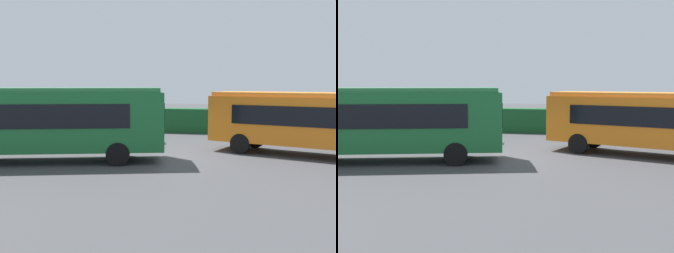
# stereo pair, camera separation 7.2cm
# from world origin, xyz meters

# --- Properties ---
(ground_plane) EXTENTS (99.35, 99.35, 0.00)m
(ground_plane) POSITION_xyz_m (0.00, 0.00, 0.00)
(ground_plane) COLOR #424244
(bus_green) EXTENTS (10.61, 5.42, 3.27)m
(bus_green) POSITION_xyz_m (-5.15, -1.89, 1.88)
(bus_green) COLOR #19602D
(bus_green) RESTS_ON ground_plane
(bus_orange) EXTENTS (9.40, 5.24, 3.03)m
(bus_orange) POSITION_xyz_m (6.18, 2.20, 1.75)
(bus_orange) COLOR orange
(bus_orange) RESTS_ON ground_plane
(hedge_row) EXTENTS (61.67, 1.33, 1.69)m
(hedge_row) POSITION_xyz_m (0.00, 10.16, 0.84)
(hedge_row) COLOR #195228
(hedge_row) RESTS_ON ground_plane
(traffic_cone) EXTENTS (0.36, 0.36, 0.60)m
(traffic_cone) POSITION_xyz_m (3.00, 8.10, 0.30)
(traffic_cone) COLOR orange
(traffic_cone) RESTS_ON ground_plane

